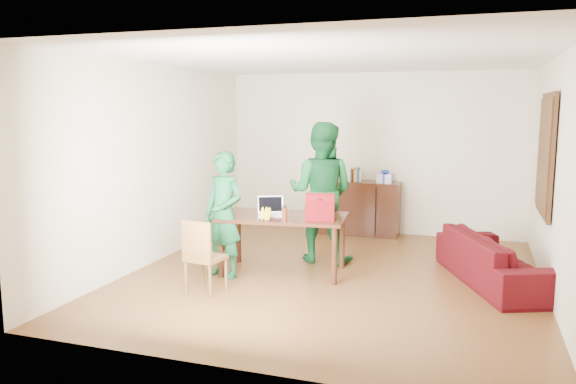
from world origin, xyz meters
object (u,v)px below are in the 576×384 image
(table, at_px, (283,223))
(person_far, at_px, (321,192))
(chair, at_px, (205,271))
(bottle, at_px, (285,213))
(person_near, at_px, (224,214))
(laptop, at_px, (271,212))
(red_bag, at_px, (320,209))
(sofa, at_px, (496,259))

(table, relative_size, person_far, 0.87)
(chair, height_order, bottle, bottle)
(table, bearing_deg, bottle, -73.92)
(person_near, distance_m, person_far, 1.47)
(laptop, relative_size, red_bag, 1.14)
(chair, bearing_deg, bottle, 52.50)
(person_near, xyz_separation_m, bottle, (0.79, 0.04, 0.05))
(table, distance_m, person_far, 0.84)
(person_near, bearing_deg, person_far, 67.60)
(table, bearing_deg, person_far, 60.89)
(chair, xyz_separation_m, red_bag, (1.11, 0.92, 0.63))
(chair, height_order, sofa, chair)
(bottle, height_order, sofa, bottle)
(person_far, height_order, sofa, person_far)
(laptop, relative_size, bottle, 2.02)
(person_near, height_order, sofa, person_near)
(table, height_order, bottle, bottle)
(bottle, xyz_separation_m, red_bag, (0.38, 0.23, 0.03))
(sofa, bearing_deg, laptop, 76.17)
(person_near, distance_m, red_bag, 1.21)
(laptop, xyz_separation_m, bottle, (0.28, -0.30, 0.05))
(chair, bearing_deg, person_near, 104.49)
(laptop, relative_size, sofa, 0.20)
(person_near, relative_size, person_far, 0.82)
(chair, relative_size, red_bag, 2.45)
(table, relative_size, person_near, 1.06)
(red_bag, bearing_deg, person_far, 92.91)
(chair, height_order, laptop, laptop)
(chair, relative_size, person_near, 0.54)
(person_far, relative_size, bottle, 9.76)
(chair, bearing_deg, table, 69.28)
(laptop, distance_m, bottle, 0.41)
(bottle, bearing_deg, sofa, 16.58)
(red_bag, bearing_deg, sofa, 2.03)
(sofa, bearing_deg, chair, 91.22)
(laptop, bearing_deg, red_bag, -29.18)
(bottle, xyz_separation_m, sofa, (2.46, 0.73, -0.55))
(person_near, xyz_separation_m, laptop, (0.51, 0.34, 0.00))
(chair, distance_m, sofa, 3.49)
(table, relative_size, laptop, 4.21)
(chair, relative_size, sofa, 0.42)
(person_far, distance_m, bottle, 1.08)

